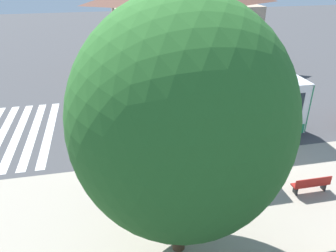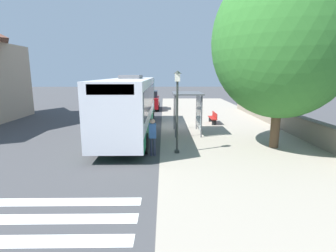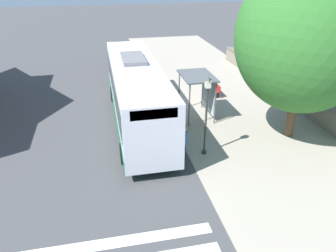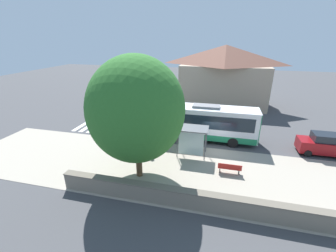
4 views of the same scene
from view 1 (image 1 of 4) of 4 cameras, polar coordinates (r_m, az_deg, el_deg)
ground_plane at (r=19.19m, az=13.79°, el=-4.35°), size 120.00×120.00×0.00m
sidewalk_plaza at (r=16.02m, az=20.55°, el=-12.39°), size 9.00×44.00×0.02m
crosswalk_stripes at (r=22.70m, az=-25.86°, el=-1.33°), size 9.00×5.25×0.01m
background_building at (r=32.04m, az=2.63°, el=17.72°), size 7.95×13.34×9.00m
bus at (r=19.14m, az=6.19°, el=2.75°), size 2.69×12.11×3.73m
bus_shelter at (r=15.88m, az=10.59°, el=-1.84°), size 1.85×2.73×2.64m
pedestrian at (r=17.31m, az=-7.09°, el=-3.32°), size 0.34×0.24×1.78m
bench at (r=16.70m, az=23.68°, el=-9.25°), size 0.40×1.82×0.88m
street_lamp_near at (r=15.69m, az=-5.70°, el=-1.16°), size 0.28×0.28×3.96m
shade_tree at (r=9.95m, az=2.27°, el=0.96°), size 6.83×6.83×9.12m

